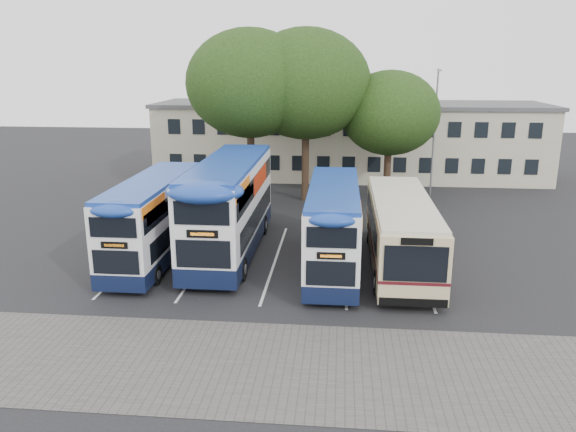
{
  "coord_description": "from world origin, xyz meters",
  "views": [
    {
      "loc": [
        -0.64,
        -21.15,
        9.59
      ],
      "look_at": [
        -3.12,
        5.0,
        2.31
      ],
      "focal_mm": 35.0,
      "sensor_mm": 36.0,
      "label": 1
    }
  ],
  "objects_px": {
    "bus_dd_left": "(154,216)",
    "bus_dd_right": "(333,223)",
    "lamp_post": "(435,126)",
    "tree_left": "(250,84)",
    "tree_mid": "(306,84)",
    "tree_right": "(390,113)",
    "bus_dd_mid": "(230,203)",
    "bus_single": "(401,228)"
  },
  "relations": [
    {
      "from": "lamp_post",
      "to": "bus_single",
      "type": "relative_size",
      "value": 0.82
    },
    {
      "from": "bus_dd_left",
      "to": "tree_left",
      "type": "bearing_deg",
      "value": 76.24
    },
    {
      "from": "lamp_post",
      "to": "bus_dd_right",
      "type": "xyz_separation_m",
      "value": [
        -6.91,
        -15.79,
        -2.86
      ]
    },
    {
      "from": "tree_left",
      "to": "bus_dd_mid",
      "type": "height_order",
      "value": "tree_left"
    },
    {
      "from": "bus_dd_left",
      "to": "bus_dd_right",
      "type": "height_order",
      "value": "bus_dd_left"
    },
    {
      "from": "tree_mid",
      "to": "tree_right",
      "type": "distance_m",
      "value": 6.09
    },
    {
      "from": "lamp_post",
      "to": "tree_right",
      "type": "distance_m",
      "value": 3.96
    },
    {
      "from": "tree_right",
      "to": "bus_single",
      "type": "height_order",
      "value": "tree_right"
    },
    {
      "from": "tree_right",
      "to": "bus_dd_right",
      "type": "relative_size",
      "value": 0.93
    },
    {
      "from": "tree_right",
      "to": "bus_dd_mid",
      "type": "relative_size",
      "value": 0.78
    },
    {
      "from": "lamp_post",
      "to": "bus_dd_right",
      "type": "height_order",
      "value": "lamp_post"
    },
    {
      "from": "lamp_post",
      "to": "tree_mid",
      "type": "bearing_deg",
      "value": -165.32
    },
    {
      "from": "tree_right",
      "to": "bus_dd_right",
      "type": "bearing_deg",
      "value": -104.28
    },
    {
      "from": "tree_right",
      "to": "bus_dd_left",
      "type": "bearing_deg",
      "value": -132.41
    },
    {
      "from": "tree_left",
      "to": "bus_dd_mid",
      "type": "xyz_separation_m",
      "value": [
        0.6,
        -10.58,
        -5.49
      ]
    },
    {
      "from": "bus_dd_mid",
      "to": "bus_single",
      "type": "relative_size",
      "value": 1.04
    },
    {
      "from": "lamp_post",
      "to": "bus_single",
      "type": "distance_m",
      "value": 15.75
    },
    {
      "from": "lamp_post",
      "to": "bus_dd_right",
      "type": "bearing_deg",
      "value": -113.64
    },
    {
      "from": "bus_dd_left",
      "to": "bus_dd_right",
      "type": "relative_size",
      "value": 1.01
    },
    {
      "from": "tree_left",
      "to": "bus_single",
      "type": "distance_m",
      "value": 16.02
    },
    {
      "from": "tree_mid",
      "to": "tree_left",
      "type": "bearing_deg",
      "value": -165.01
    },
    {
      "from": "bus_dd_left",
      "to": "bus_dd_mid",
      "type": "relative_size",
      "value": 0.85
    },
    {
      "from": "bus_dd_right",
      "to": "tree_mid",
      "type": "bearing_deg",
      "value": 99.27
    },
    {
      "from": "lamp_post",
      "to": "tree_right",
      "type": "relative_size",
      "value": 1.0
    },
    {
      "from": "bus_dd_right",
      "to": "lamp_post",
      "type": "bearing_deg",
      "value": 66.36
    },
    {
      "from": "tree_left",
      "to": "tree_mid",
      "type": "distance_m",
      "value": 3.81
    },
    {
      "from": "bus_dd_left",
      "to": "bus_dd_mid",
      "type": "xyz_separation_m",
      "value": [
        3.53,
        1.4,
        0.39
      ]
    },
    {
      "from": "bus_dd_left",
      "to": "bus_single",
      "type": "distance_m",
      "value": 12.03
    },
    {
      "from": "tree_right",
      "to": "bus_dd_mid",
      "type": "bearing_deg",
      "value": -126.04
    },
    {
      "from": "tree_mid",
      "to": "bus_dd_mid",
      "type": "relative_size",
      "value": 1.03
    },
    {
      "from": "lamp_post",
      "to": "bus_dd_right",
      "type": "distance_m",
      "value": 17.47
    },
    {
      "from": "tree_left",
      "to": "bus_dd_left",
      "type": "distance_m",
      "value": 13.65
    },
    {
      "from": "tree_mid",
      "to": "bus_dd_left",
      "type": "distance_m",
      "value": 15.67
    },
    {
      "from": "bus_dd_left",
      "to": "bus_single",
      "type": "height_order",
      "value": "bus_dd_left"
    },
    {
      "from": "tree_right",
      "to": "bus_dd_right",
      "type": "height_order",
      "value": "tree_right"
    },
    {
      "from": "tree_left",
      "to": "tree_right",
      "type": "distance_m",
      "value": 9.75
    },
    {
      "from": "bus_dd_left",
      "to": "bus_dd_mid",
      "type": "bearing_deg",
      "value": 21.58
    },
    {
      "from": "tree_right",
      "to": "bus_dd_right",
      "type": "distance_m",
      "value": 14.93
    },
    {
      "from": "bus_single",
      "to": "bus_dd_mid",
      "type": "bearing_deg",
      "value": 173.08
    },
    {
      "from": "tree_left",
      "to": "bus_dd_mid",
      "type": "relative_size",
      "value": 1.02
    },
    {
      "from": "lamp_post",
      "to": "bus_dd_mid",
      "type": "xyz_separation_m",
      "value": [
        -12.18,
        -13.94,
        -2.44
      ]
    },
    {
      "from": "bus_dd_mid",
      "to": "tree_left",
      "type": "bearing_deg",
      "value": 93.23
    }
  ]
}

